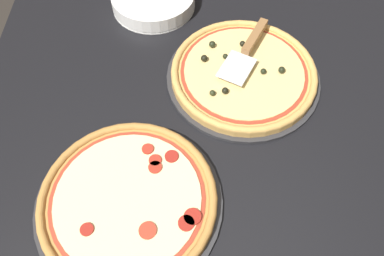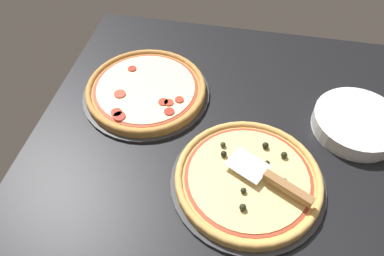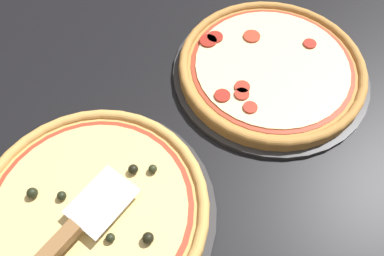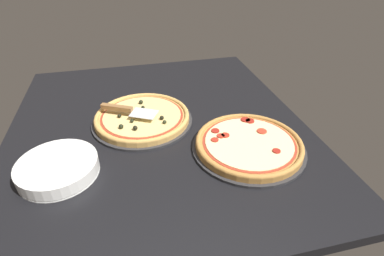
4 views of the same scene
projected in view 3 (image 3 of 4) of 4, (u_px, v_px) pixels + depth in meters
The scene contains 6 objects.
ground_plane at pixel (124, 189), 66.99cm from camera, with size 133.00×117.24×3.60cm, color black.
pizza_pan_front at pixel (94, 213), 62.22cm from camera, with size 40.98×40.98×1.00cm, color #2D2D30.
pizza_front at pixel (91, 209), 60.53cm from camera, with size 38.52×38.52×4.09cm.
pizza_pan_back at pixel (270, 73), 78.50cm from camera, with size 40.75×40.75×1.00cm, color #2D2D30.
pizza_back at pixel (271, 67), 76.81cm from camera, with size 38.30×38.30×2.84cm.
serving_spatula at pixel (57, 246), 54.02cm from camera, with size 15.19×22.96×2.00cm.
Camera 3 is at (16.36, -24.14, 60.71)cm, focal length 35.00 mm.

